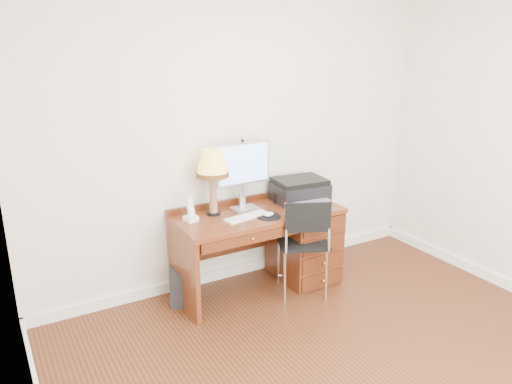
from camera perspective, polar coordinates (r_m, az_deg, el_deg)
ground at (r=3.79m, az=11.60°, el=-19.38°), size 4.00×4.00×0.00m
room_shell at (r=4.16m, az=5.76°, el=-14.54°), size 4.00×4.00×4.00m
desk at (r=4.72m, az=3.64°, el=-5.46°), size 1.50×0.67×0.75m
monitor at (r=4.41m, az=-1.49°, el=2.85°), size 0.53×0.18×0.61m
keyboard at (r=4.30m, az=-1.07°, el=-2.83°), size 0.43×0.19×0.02m
mouse_pad at (r=4.31m, az=1.46°, el=-2.70°), size 0.21×0.21×0.04m
printer at (r=4.72m, az=5.00°, el=0.25°), size 0.52×0.42×0.22m
leg_lamp at (r=4.27m, az=-5.01°, el=2.85°), size 0.28×0.28×0.58m
phone at (r=4.23m, az=-7.49°, el=-2.52°), size 0.12×0.12×0.21m
pen_cup at (r=4.66m, az=2.46°, el=-0.66°), size 0.08×0.08×0.10m
chair at (r=4.42m, az=5.88°, el=-5.10°), size 0.57×0.58×0.92m
equipment_box at (r=4.49m, az=-8.09°, el=-10.54°), size 0.34×0.34×0.31m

